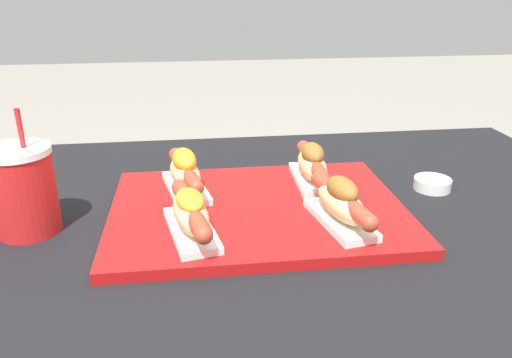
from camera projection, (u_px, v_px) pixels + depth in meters
The scene contains 7 objects.
serving_tray at pixel (258, 210), 0.85m from camera, with size 0.49×0.36×0.02m.
hot_dog_0 at pixel (191, 213), 0.74m from camera, with size 0.09×0.19×0.07m.
hot_dog_1 at pixel (341, 203), 0.77m from camera, with size 0.09×0.19×0.08m.
hot_dog_2 at pixel (185, 173), 0.89m from camera, with size 0.09×0.19×0.08m.
hot_dog_3 at pixel (312, 165), 0.92m from camera, with size 0.06×0.20×0.08m.
sauce_bowl at pixel (432, 183), 0.95m from camera, with size 0.07×0.07×0.02m.
drink_cup at pixel (23, 190), 0.77m from camera, with size 0.10×0.10×0.20m.
Camera 1 is at (-0.15, -0.77, 1.07)m, focal length 35.00 mm.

